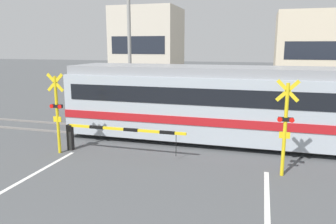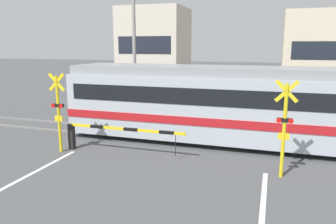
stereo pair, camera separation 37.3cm
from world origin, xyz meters
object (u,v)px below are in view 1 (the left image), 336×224
object	(u,v)px
commuter_train	(277,104)
crossing_barrier_near	(102,133)
crossing_signal_left	(57,110)
pedestrian	(208,95)
crossing_barrier_far	(243,110)
crossing_signal_right	(285,124)

from	to	relation	value
commuter_train	crossing_barrier_near	size ratio (longest dim) A/B	3.71
crossing_signal_left	pedestrian	size ratio (longest dim) A/B	1.86
commuter_train	crossing_barrier_far	bearing A→B (deg)	115.39
commuter_train	crossing_signal_right	world-z (taller)	commuter_train
commuter_train	crossing_signal_left	xyz separation A→B (m)	(-7.79, -3.24, -0.03)
crossing_signal_right	crossing_barrier_near	bearing A→B (deg)	176.03
crossing_signal_left	pedestrian	xyz separation A→B (m)	(3.98, 9.83, -0.73)
crossing_barrier_far	pedestrian	world-z (taller)	pedestrian
crossing_barrier_near	pedestrian	world-z (taller)	pedestrian
crossing_barrier_near	crossing_barrier_far	distance (m)	7.55
commuter_train	crossing_signal_left	world-z (taller)	commuter_train
commuter_train	crossing_signal_right	xyz separation A→B (m)	(0.13, -3.24, -0.03)
commuter_train	crossing_barrier_far	distance (m)	3.50
crossing_signal_right	pedestrian	bearing A→B (deg)	111.82
crossing_signal_right	crossing_barrier_far	bearing A→B (deg)	104.06
crossing_barrier_near	pedestrian	bearing A→B (deg)	75.63
crossing_barrier_far	crossing_signal_left	bearing A→B (deg)	-135.21
crossing_barrier_near	crossing_signal_right	world-z (taller)	crossing_signal_right
crossing_barrier_far	crossing_signal_left	size ratio (longest dim) A/B	1.56
crossing_signal_right	pedestrian	size ratio (longest dim) A/B	1.86
pedestrian	crossing_signal_right	bearing A→B (deg)	-68.18
crossing_signal_right	crossing_signal_left	bearing A→B (deg)	180.00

